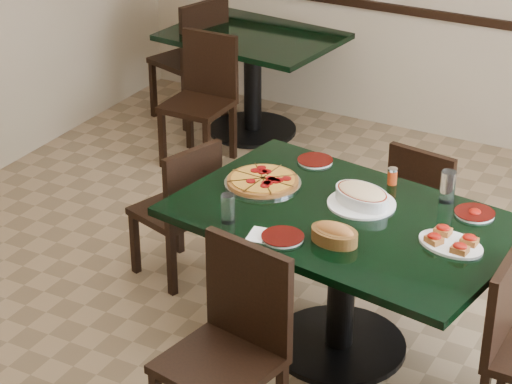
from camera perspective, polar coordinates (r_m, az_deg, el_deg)
The scene contains 19 objects.
floor at distance 5.20m, azimuth 0.94°, elevation -7.67°, with size 5.50×5.50×0.00m, color #836A4B.
main_table at distance 4.76m, azimuth 5.00°, elevation -3.27°, with size 1.70×1.24×0.75m.
back_table at distance 7.20m, azimuth -0.19°, elevation 7.31°, with size 1.26×0.97×0.75m.
chair_far at distance 5.46m, azimuth 9.72°, elevation -0.80°, with size 0.43×0.43×0.81m.
chair_near at distance 4.20m, azimuth -1.37°, elevation -8.41°, with size 0.51×0.51×0.94m.
chair_left at distance 5.39m, azimuth -4.23°, elevation -0.78°, with size 0.48×0.48×0.81m.
back_chair_near at distance 6.80m, azimuth -3.04°, elevation 5.74°, with size 0.41×0.41×0.88m.
back_chair_left at distance 7.43m, azimuth -3.50°, elevation 7.92°, with size 0.55×0.55×0.94m.
pepperoni_pizza at distance 4.93m, azimuth 0.39°, elevation 0.64°, with size 0.38×0.38×0.04m.
lasagna_casserole at distance 4.75m, azimuth 6.07°, elevation -0.24°, with size 0.34×0.33×0.09m.
bread_basket at distance 4.43m, azimuth 4.50°, elevation -2.41°, with size 0.24×0.18×0.10m.
bruschetta_platter at distance 4.48m, azimuth 11.08°, elevation -2.77°, with size 0.35×0.28×0.05m.
side_plate_near at distance 4.46m, azimuth 1.53°, elevation -2.59°, with size 0.19×0.19×0.02m.
side_plate_far_r at distance 4.76m, azimuth 12.39°, elevation -1.18°, with size 0.19×0.19×0.03m.
side_plate_far_l at distance 5.17m, azimuth 3.40°, elevation 1.81°, with size 0.19×0.19×0.02m.
napkin_setting at distance 4.48m, azimuth 0.48°, elevation -2.51°, with size 0.16×0.16×0.01m.
water_glass_a at distance 4.82m, azimuth 10.90°, elevation 0.30°, with size 0.07×0.07×0.16m, color white.
water_glass_b at distance 4.56m, azimuth -1.61°, elevation -0.94°, with size 0.07×0.07×0.14m, color white.
pepper_shaker at distance 4.97m, azimuth 7.80°, elevation 0.91°, with size 0.05×0.05×0.09m.
Camera 1 is at (1.96, -3.79, 2.97)m, focal length 70.00 mm.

